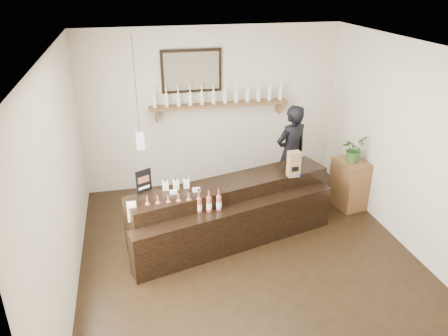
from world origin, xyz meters
TOP-DOWN VIEW (x-y plane):
  - ground at (0.00, 0.00)m, footprint 5.00×5.00m
  - room_shell at (0.00, 0.00)m, footprint 5.00×5.00m
  - back_wall_decor at (-0.15, 2.37)m, footprint 2.66×0.96m
  - counter at (-0.10, 0.59)m, footprint 3.08×1.58m
  - promo_sign at (-1.32, 0.65)m, footprint 0.21×0.12m
  - paper_bag at (0.84, 0.68)m, footprint 0.18×0.14m
  - tape_dispenser at (0.87, 0.65)m, footprint 0.12×0.07m
  - side_cabinet at (2.00, 1.08)m, footprint 0.49×0.62m
  - potted_plant at (2.00, 1.08)m, footprint 0.50×0.49m
  - shopkeeper at (1.14, 1.55)m, footprint 0.79×0.65m

SIDE VIEW (x-z plane):
  - ground at x=0.00m, z-range 0.00..0.00m
  - counter at x=-0.10m, z-range -0.10..0.90m
  - side_cabinet at x=2.00m, z-range 0.00..0.81m
  - tape_dispenser at x=0.87m, z-range 0.84..0.94m
  - shopkeeper at x=1.14m, z-range 0.00..1.87m
  - promo_sign at x=-1.32m, z-range 0.85..1.17m
  - potted_plant at x=2.00m, z-range 0.81..1.23m
  - paper_bag at x=0.84m, z-range 0.85..1.23m
  - room_shell at x=0.00m, z-range -0.80..4.20m
  - back_wall_decor at x=-0.15m, z-range 0.91..2.60m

